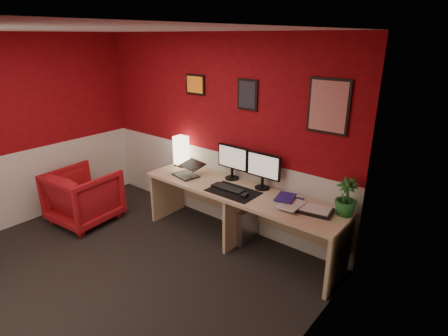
% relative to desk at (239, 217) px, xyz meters
% --- Properties ---
extents(ground, '(4.00, 3.50, 0.01)m').
position_rel_desk_xyz_m(ground, '(-0.67, -1.41, -0.36)').
color(ground, black).
rests_on(ground, ground).
extents(ceiling, '(4.00, 3.50, 0.01)m').
position_rel_desk_xyz_m(ceiling, '(-0.67, -1.41, 2.13)').
color(ceiling, white).
rests_on(ceiling, ground).
extents(wall_back, '(4.00, 0.01, 2.50)m').
position_rel_desk_xyz_m(wall_back, '(-0.67, 0.34, 0.89)').
color(wall_back, maroon).
rests_on(wall_back, ground).
extents(wall_left, '(0.01, 3.50, 2.50)m').
position_rel_desk_xyz_m(wall_left, '(-2.67, -1.41, 0.89)').
color(wall_left, maroon).
rests_on(wall_left, ground).
extents(wall_right, '(0.01, 3.50, 2.50)m').
position_rel_desk_xyz_m(wall_right, '(1.33, -1.41, 0.89)').
color(wall_right, maroon).
rests_on(wall_right, ground).
extents(wainscot_back, '(4.00, 0.01, 1.00)m').
position_rel_desk_xyz_m(wainscot_back, '(-0.67, 0.34, 0.14)').
color(wainscot_back, silver).
rests_on(wainscot_back, ground).
extents(wainscot_left, '(0.01, 3.50, 1.00)m').
position_rel_desk_xyz_m(wainscot_left, '(-2.67, -1.41, 0.14)').
color(wainscot_left, silver).
rests_on(wainscot_left, ground).
extents(wainscot_right, '(0.01, 3.50, 1.00)m').
position_rel_desk_xyz_m(wainscot_right, '(1.32, -1.41, 0.14)').
color(wainscot_right, silver).
rests_on(wainscot_right, ground).
extents(desk, '(2.60, 0.65, 0.73)m').
position_rel_desk_xyz_m(desk, '(0.00, 0.00, 0.00)').
color(desk, tan).
rests_on(desk, ground).
extents(shoji_lamp, '(0.16, 0.16, 0.40)m').
position_rel_desk_xyz_m(shoji_lamp, '(-1.15, 0.19, 0.56)').
color(shoji_lamp, '#FFE5B2').
rests_on(shoji_lamp, desk).
extents(laptop, '(0.37, 0.29, 0.22)m').
position_rel_desk_xyz_m(laptop, '(-0.82, -0.07, 0.47)').
color(laptop, black).
rests_on(laptop, desk).
extents(monitor_left, '(0.45, 0.06, 0.58)m').
position_rel_desk_xyz_m(monitor_left, '(-0.29, 0.23, 0.66)').
color(monitor_left, black).
rests_on(monitor_left, desk).
extents(monitor_right, '(0.45, 0.06, 0.58)m').
position_rel_desk_xyz_m(monitor_right, '(0.18, 0.22, 0.66)').
color(monitor_right, black).
rests_on(monitor_right, desk).
extents(desk_mat, '(0.60, 0.38, 0.01)m').
position_rel_desk_xyz_m(desk_mat, '(-0.02, -0.09, 0.37)').
color(desk_mat, black).
rests_on(desk_mat, desk).
extents(keyboard, '(0.42, 0.15, 0.02)m').
position_rel_desk_xyz_m(keyboard, '(-0.12, -0.06, 0.38)').
color(keyboard, black).
rests_on(keyboard, desk_mat).
extents(mouse, '(0.07, 0.11, 0.03)m').
position_rel_desk_xyz_m(mouse, '(0.16, -0.12, 0.39)').
color(mouse, black).
rests_on(mouse, desk_mat).
extents(book_bottom, '(0.30, 0.35, 0.03)m').
position_rel_desk_xyz_m(book_bottom, '(0.56, 0.02, 0.38)').
color(book_bottom, navy).
rests_on(book_bottom, desk).
extents(book_middle, '(0.22, 0.31, 0.02)m').
position_rel_desk_xyz_m(book_middle, '(0.60, -0.03, 0.40)').
color(book_middle, silver).
rests_on(book_middle, book_bottom).
extents(book_top, '(0.24, 0.29, 0.02)m').
position_rel_desk_xyz_m(book_top, '(0.50, 0.02, 0.43)').
color(book_top, navy).
rests_on(book_top, book_middle).
extents(zen_tray, '(0.39, 0.31, 0.03)m').
position_rel_desk_xyz_m(zen_tray, '(0.95, 0.04, 0.38)').
color(zen_tray, black).
rests_on(zen_tray, desk).
extents(potted_plant, '(0.25, 0.25, 0.39)m').
position_rel_desk_xyz_m(potted_plant, '(1.20, 0.18, 0.56)').
color(potted_plant, '#19591E').
rests_on(potted_plant, desk).
extents(pc_tower, '(0.21, 0.45, 0.45)m').
position_rel_desk_xyz_m(pc_tower, '(-0.01, 0.16, -0.14)').
color(pc_tower, '#99999E').
rests_on(pc_tower, ground).
extents(armchair, '(0.87, 0.89, 0.74)m').
position_rel_desk_xyz_m(armchair, '(-2.02, -0.86, 0.01)').
color(armchair, '#B6131A').
rests_on(armchair, ground).
extents(art_left, '(0.32, 0.02, 0.26)m').
position_rel_desk_xyz_m(art_left, '(-0.98, 0.33, 1.49)').
color(art_left, orange).
rests_on(art_left, wall_back).
extents(art_center, '(0.28, 0.02, 0.36)m').
position_rel_desk_xyz_m(art_center, '(-0.14, 0.33, 1.44)').
color(art_center, black).
rests_on(art_center, wall_back).
extents(art_right, '(0.44, 0.02, 0.56)m').
position_rel_desk_xyz_m(art_right, '(0.86, 0.33, 1.42)').
color(art_right, red).
rests_on(art_right, wall_back).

